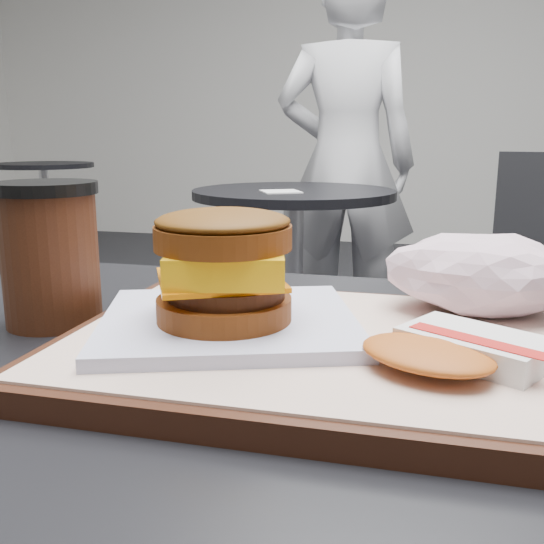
{
  "coord_description": "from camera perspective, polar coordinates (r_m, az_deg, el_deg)",
  "views": [
    {
      "loc": [
        0.09,
        -0.4,
        0.93
      ],
      "look_at": [
        -0.02,
        0.02,
        0.83
      ],
      "focal_mm": 40.0,
      "sensor_mm": 36.0,
      "label": 1
    }
  ],
  "objects": [
    {
      "name": "neighbor_chair",
      "position": [
        2.19,
        21.89,
        0.71
      ],
      "size": [
        0.64,
        0.51,
        0.88
      ],
      "color": "#9B9CA0",
      "rests_on": "ground"
    },
    {
      "name": "breakfast_sandwich",
      "position": [
        0.45,
        -4.39,
        -0.77
      ],
      "size": [
        0.23,
        0.22,
        0.09
      ],
      "color": "white",
      "rests_on": "serving_tray"
    },
    {
      "name": "napkin",
      "position": [
        2.01,
        0.82,
        7.58
      ],
      "size": [
        0.16,
        0.16,
        0.0
      ],
      "primitive_type": "cube",
      "rotation": [
        0.0,
        0.0,
        0.48
      ],
      "color": "white",
      "rests_on": "neighbor_table"
    },
    {
      "name": "coffee_cup",
      "position": [
        0.56,
        -20.19,
        1.81
      ],
      "size": [
        0.09,
        0.09,
        0.13
      ],
      "color": "#3B1B0E",
      "rests_on": "customer_table"
    },
    {
      "name": "patron",
      "position": [
        2.63,
        6.94,
        10.09
      ],
      "size": [
        0.61,
        0.42,
        1.63
      ],
      "primitive_type": "imported",
      "rotation": [
        0.0,
        0.0,
        3.19
      ],
      "color": "silver",
      "rests_on": "ground"
    },
    {
      "name": "crumpled_wrapper",
      "position": [
        0.53,
        18.76,
        -0.06
      ],
      "size": [
        0.15,
        0.12,
        0.07
      ],
      "primitive_type": null,
      "color": "white",
      "rests_on": "serving_tray"
    },
    {
      "name": "neighbor_table",
      "position": [
        2.13,
        2.01,
        2.42
      ],
      "size": [
        0.7,
        0.7,
        0.75
      ],
      "color": "black",
      "rests_on": "ground"
    },
    {
      "name": "bg_table_mid",
      "position": [
        4.39,
        -20.58,
        7.14
      ],
      "size": [
        0.66,
        0.66,
        0.75
      ],
      "color": "black",
      "rests_on": "ground"
    },
    {
      "name": "serving_tray",
      "position": [
        0.45,
        4.6,
        -7.19
      ],
      "size": [
        0.38,
        0.28,
        0.02
      ],
      "color": "black",
      "rests_on": "customer_table"
    },
    {
      "name": "hash_brown",
      "position": [
        0.41,
        16.7,
        -7.01
      ],
      "size": [
        0.14,
        0.12,
        0.02
      ],
      "color": "silver",
      "rests_on": "serving_tray"
    }
  ]
}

